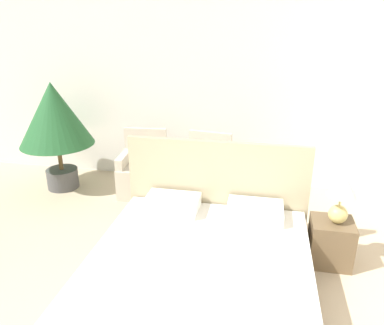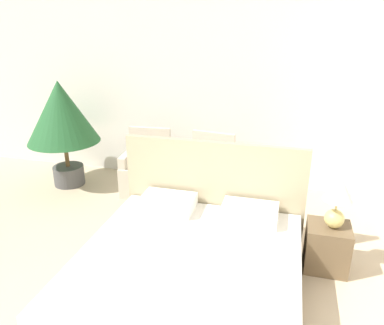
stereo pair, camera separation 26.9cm
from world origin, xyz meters
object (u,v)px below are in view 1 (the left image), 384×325
(bed, at_px, (201,269))
(armchair_near_window_right, at_px, (205,179))
(nightstand, at_px, (330,242))
(table_lamp, at_px, (341,192))
(potted_palm, at_px, (55,118))
(armchair_near_window_left, at_px, (143,174))

(bed, height_order, armchair_near_window_right, bed)
(nightstand, bearing_deg, armchair_near_window_right, 140.93)
(armchair_near_window_right, distance_m, table_lamp, 2.02)
(armchair_near_window_right, bearing_deg, potted_palm, -170.74)
(armchair_near_window_left, bearing_deg, potted_palm, 178.01)
(bed, height_order, potted_palm, potted_palm)
(armchair_near_window_right, height_order, table_lamp, table_lamp)
(armchair_near_window_left, distance_m, potted_palm, 1.46)
(bed, bearing_deg, armchair_near_window_left, 121.33)
(bed, relative_size, armchair_near_window_left, 2.28)
(armchair_near_window_left, height_order, nightstand, armchair_near_window_left)
(bed, height_order, armchair_near_window_left, bed)
(potted_palm, height_order, nightstand, potted_palm)
(armchair_near_window_right, height_order, nightstand, armchair_near_window_right)
(bed, xyz_separation_m, armchair_near_window_right, (-0.29, 1.94, 0.01))
(potted_palm, distance_m, table_lamp, 3.83)
(armchair_near_window_left, relative_size, nightstand, 1.89)
(armchair_near_window_left, xyz_separation_m, nightstand, (2.38, -1.21, -0.04))
(bed, height_order, table_lamp, bed)
(bed, xyz_separation_m, table_lamp, (1.23, 0.72, 0.54))
(armchair_near_window_right, bearing_deg, bed, -73.62)
(armchair_near_window_left, distance_m, nightstand, 2.68)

